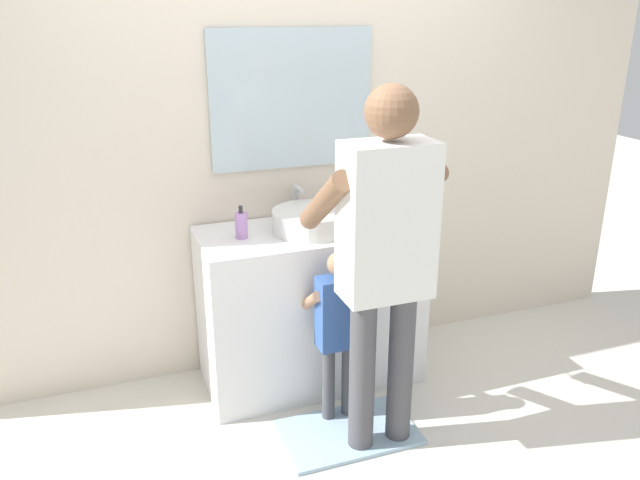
# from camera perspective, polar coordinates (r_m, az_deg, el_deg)

# --- Properties ---
(ground_plane) EXTENTS (14.00, 14.00, 0.00)m
(ground_plane) POSITION_cam_1_polar(r_m,az_deg,el_deg) (3.38, 0.90, -14.64)
(ground_plane) COLOR silver
(back_wall) EXTENTS (4.40, 0.10, 2.70)m
(back_wall) POSITION_cam_1_polar(r_m,az_deg,el_deg) (3.41, -2.74, 10.39)
(back_wall) COLOR beige
(back_wall) RESTS_ON ground
(vanity_cabinet) EXTENTS (1.14, 0.54, 0.86)m
(vanity_cabinet) POSITION_cam_1_polar(r_m,az_deg,el_deg) (3.40, -0.87, -5.93)
(vanity_cabinet) COLOR white
(vanity_cabinet) RESTS_ON ground
(sink_basin) EXTENTS (0.40, 0.40, 0.11)m
(sink_basin) POSITION_cam_1_polar(r_m,az_deg,el_deg) (3.20, -0.80, 1.79)
(sink_basin) COLOR silver
(sink_basin) RESTS_ON vanity_cabinet
(faucet) EXTENTS (0.18, 0.14, 0.18)m
(faucet) POSITION_cam_1_polar(r_m,az_deg,el_deg) (3.41, -2.11, 3.36)
(faucet) COLOR #B7BABF
(faucet) RESTS_ON vanity_cabinet
(toothbrush_cup) EXTENTS (0.07, 0.07, 0.21)m
(toothbrush_cup) POSITION_cam_1_polar(r_m,az_deg,el_deg) (3.40, 5.15, 2.78)
(toothbrush_cup) COLOR #4C8EB2
(toothbrush_cup) RESTS_ON vanity_cabinet
(soap_bottle) EXTENTS (0.06, 0.06, 0.17)m
(soap_bottle) POSITION_cam_1_polar(r_m,az_deg,el_deg) (3.12, -7.09, 1.36)
(soap_bottle) COLOR #B27FC6
(soap_bottle) RESTS_ON vanity_cabinet
(bath_mat) EXTENTS (0.64, 0.40, 0.02)m
(bath_mat) POSITION_cam_1_polar(r_m,az_deg,el_deg) (3.19, 2.57, -16.89)
(bath_mat) COLOR #99B7CC
(bath_mat) RESTS_ON ground
(child_toddler) EXTENTS (0.27, 0.27, 0.89)m
(child_toddler) POSITION_cam_1_polar(r_m,az_deg,el_deg) (3.02, 1.64, -7.37)
(child_toddler) COLOR #47474C
(child_toddler) RESTS_ON ground
(adult_parent) EXTENTS (0.51, 0.54, 1.66)m
(adult_parent) POSITION_cam_1_polar(r_m,az_deg,el_deg) (2.68, 5.84, -0.33)
(adult_parent) COLOR #47474C
(adult_parent) RESTS_ON ground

